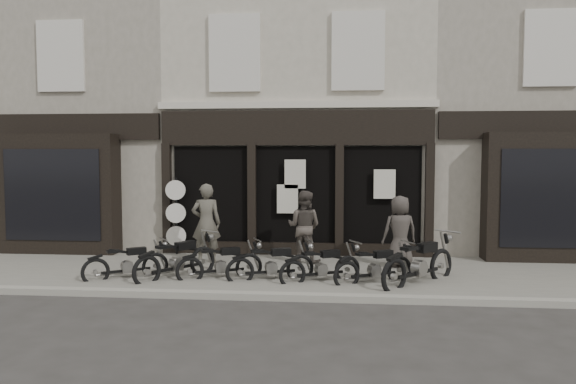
# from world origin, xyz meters

# --- Properties ---
(ground_plane) EXTENTS (90.00, 90.00, 0.00)m
(ground_plane) POSITION_xyz_m (0.00, 0.00, 0.00)
(ground_plane) COLOR #2D2B28
(ground_plane) RESTS_ON ground
(pavement) EXTENTS (30.00, 4.20, 0.12)m
(pavement) POSITION_xyz_m (0.00, 0.90, 0.06)
(pavement) COLOR #67645B
(pavement) RESTS_ON ground_plane
(kerb) EXTENTS (30.00, 0.25, 0.13)m
(kerb) POSITION_xyz_m (0.00, -1.25, 0.07)
(kerb) COLOR gray
(kerb) RESTS_ON ground_plane
(central_building) EXTENTS (7.30, 6.22, 8.34)m
(central_building) POSITION_xyz_m (0.00, 5.95, 4.08)
(central_building) COLOR #BEB3A3
(central_building) RESTS_ON ground
(neighbour_left) EXTENTS (5.60, 6.73, 8.34)m
(neighbour_left) POSITION_xyz_m (-6.35, 5.90, 4.04)
(neighbour_left) COLOR gray
(neighbour_left) RESTS_ON ground
(neighbour_right) EXTENTS (5.60, 6.73, 8.34)m
(neighbour_right) POSITION_xyz_m (6.35, 5.90, 4.04)
(neighbour_right) COLOR gray
(neighbour_right) RESTS_ON ground
(motorcycle_0) EXTENTS (1.63, 1.28, 0.90)m
(motorcycle_0) POSITION_xyz_m (-3.41, -0.11, 0.36)
(motorcycle_0) COLOR black
(motorcycle_0) RESTS_ON ground
(motorcycle_1) EXTENTS (1.51, 1.85, 1.03)m
(motorcycle_1) POSITION_xyz_m (-2.36, 0.07, 0.41)
(motorcycle_1) COLOR black
(motorcycle_1) RESTS_ON ground
(motorcycle_2) EXTENTS (1.77, 1.04, 0.91)m
(motorcycle_2) POSITION_xyz_m (-1.38, 0.05, 0.36)
(motorcycle_2) COLOR black
(motorcycle_2) RESTS_ON ground
(motorcycle_3) EXTENTS (1.84, 0.93, 0.93)m
(motorcycle_3) POSITION_xyz_m (-0.28, 0.01, 0.37)
(motorcycle_3) COLOR black
(motorcycle_3) RESTS_ON ground
(motorcycle_4) EXTENTS (1.73, 1.11, 0.90)m
(motorcycle_4) POSITION_xyz_m (0.79, -0.03, 0.36)
(motorcycle_4) COLOR black
(motorcycle_4) RESTS_ON ground
(motorcycle_5) EXTENTS (1.73, 1.16, 0.91)m
(motorcycle_5) POSITION_xyz_m (1.90, -0.02, 0.36)
(motorcycle_5) COLOR black
(motorcycle_5) RESTS_ON ground
(motorcycle_6) EXTENTS (1.81, 1.87, 1.12)m
(motorcycle_6) POSITION_xyz_m (2.81, -0.06, 0.45)
(motorcycle_6) COLOR black
(motorcycle_6) RESTS_ON ground
(man_left) EXTENTS (0.78, 0.59, 1.94)m
(man_left) POSITION_xyz_m (-2.09, 1.66, 1.09)
(man_left) COLOR #4F4B41
(man_left) RESTS_ON pavement
(man_centre) EXTENTS (1.01, 0.88, 1.76)m
(man_centre) POSITION_xyz_m (0.29, 1.90, 1.00)
(man_centre) COLOR #463F39
(man_centre) RESTS_ON pavement
(man_right) EXTENTS (0.93, 0.72, 1.68)m
(man_right) POSITION_xyz_m (2.57, 1.55, 0.96)
(man_right) COLOR #3C3632
(man_right) RESTS_ON pavement
(advert_sign_post) EXTENTS (0.51, 0.34, 2.15)m
(advert_sign_post) POSITION_xyz_m (-3.15, 2.68, 1.05)
(advert_sign_post) COLOR black
(advert_sign_post) RESTS_ON ground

